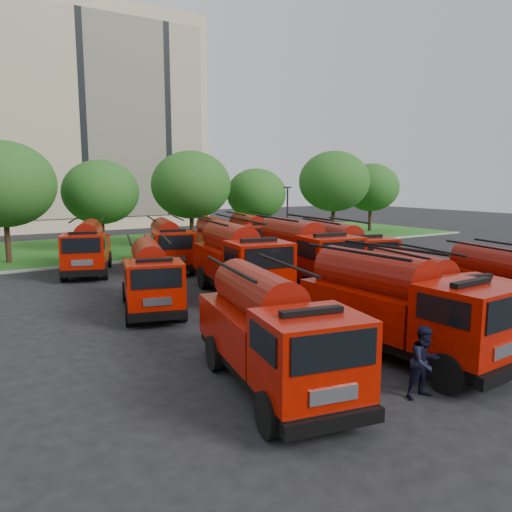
{
  "coord_description": "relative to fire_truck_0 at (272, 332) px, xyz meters",
  "views": [
    {
      "loc": [
        -11.54,
        -15.51,
        5.66
      ],
      "look_at": [
        1.84,
        5.79,
        1.8
      ],
      "focal_mm": 35.0,
      "sensor_mm": 36.0,
      "label": 1
    }
  ],
  "objects": [
    {
      "name": "fire_truck_1",
      "position": [
        4.77,
        -0.18,
        0.08
      ],
      "size": [
        2.93,
        7.34,
        3.29
      ],
      "rotation": [
        0.0,
        0.0,
        0.05
      ],
      "color": "black",
      "rests_on": "ground"
    },
    {
      "name": "tree_2",
      "position": [
        -3.78,
        26.18,
        3.78
      ],
      "size": [
        6.72,
        6.72,
        8.22
      ],
      "color": "#382314",
      "rests_on": "ground"
    },
    {
      "name": "lamp_post_1",
      "position": [
        16.22,
        21.88,
        1.32
      ],
      "size": [
        0.6,
        0.25,
        5.11
      ],
      "color": "black",
      "rests_on": "ground"
    },
    {
      "name": "tree_5",
      "position": [
        17.22,
        28.18,
        2.77
      ],
      "size": [
        5.46,
        5.46,
        6.68
      ],
      "color": "#382314",
      "rests_on": "ground"
    },
    {
      "name": "fire_truck_7",
      "position": [
        11.35,
        9.74,
        0.06
      ],
      "size": [
        3.87,
        7.51,
        3.26
      ],
      "rotation": [
        0.0,
        0.0,
        -0.21
      ],
      "color": "black",
      "rests_on": "ground"
    },
    {
      "name": "fire_truck_11",
      "position": [
        11.08,
        18.98,
        0.03
      ],
      "size": [
        3.76,
        7.33,
        3.18
      ],
      "rotation": [
        0.0,
        0.0,
        -0.2
      ],
      "color": "black",
      "rests_on": "ground"
    },
    {
      "name": "fire_truck_0",
      "position": [
        0.0,
        0.0,
        0.0
      ],
      "size": [
        3.65,
        7.21,
        3.13
      ],
      "rotation": [
        0.0,
        0.0,
        -0.2
      ],
      "color": "black",
      "rests_on": "ground"
    },
    {
      "name": "lawn",
      "position": [
        4.22,
        30.68,
        -1.52
      ],
      "size": [
        70.0,
        16.0,
        0.12
      ],
      "primitive_type": "cube",
      "color": "#1D5416",
      "rests_on": "ground"
    },
    {
      "name": "fire_truck_8",
      "position": [
        -0.0,
        20.1,
        -0.01
      ],
      "size": [
        4.42,
        7.21,
        3.11
      ],
      "rotation": [
        0.0,
        0.0,
        -0.33
      ],
      "color": "black",
      "rests_on": "ground"
    },
    {
      "name": "tree_7",
      "position": [
        32.22,
        28.68,
        3.24
      ],
      "size": [
        6.05,
        6.05,
        7.39
      ],
      "color": "#382314",
      "rests_on": "ground"
    },
    {
      "name": "firefighter_1",
      "position": [
        2.99,
        -2.69,
        -1.58
      ],
      "size": [
        0.99,
        0.61,
        1.94
      ],
      "primitive_type": "imported",
      "rotation": [
        0.0,
        0.0,
        -0.1
      ],
      "color": "black",
      "rests_on": "ground"
    },
    {
      "name": "firefighter_5",
      "position": [
        11.92,
        11.26,
        -1.58
      ],
      "size": [
        1.47,
        0.82,
        1.5
      ],
      "primitive_type": "imported",
      "rotation": [
        0.0,
        0.0,
        2.97
      ],
      "color": "#981B0B",
      "rests_on": "ground"
    },
    {
      "name": "fire_truck_9",
      "position": [
        4.63,
        18.75,
        -0.02
      ],
      "size": [
        3.88,
        7.17,
        3.1
      ],
      "rotation": [
        0.0,
        0.0,
        -0.24
      ],
      "color": "black",
      "rests_on": "ground"
    },
    {
      "name": "tree_4",
      "position": [
        10.22,
        27.18,
        3.64
      ],
      "size": [
        6.55,
        6.55,
        8.01
      ],
      "color": "#382314",
      "rests_on": "ground"
    },
    {
      "name": "tree_6",
      "position": [
        25.22,
        26.68,
        3.91
      ],
      "size": [
        6.89,
        6.89,
        8.42
      ],
      "color": "#382314",
      "rests_on": "ground"
    },
    {
      "name": "ground",
      "position": [
        4.22,
        4.68,
        -1.58
      ],
      "size": [
        140.0,
        140.0,
        0.0
      ],
      "primitive_type": "plane",
      "color": "black",
      "rests_on": "ground"
    },
    {
      "name": "curb",
      "position": [
        4.22,
        22.58,
        -1.51
      ],
      "size": [
        70.0,
        0.3,
        0.14
      ],
      "primitive_type": "cube",
      "color": "gray",
      "rests_on": "ground"
    },
    {
      "name": "fire_truck_6",
      "position": [
        8.66,
        9.96,
        0.19
      ],
      "size": [
        3.64,
        8.01,
        3.52
      ],
      "rotation": [
        0.0,
        0.0,
        -0.13
      ],
      "color": "black",
      "rests_on": "ground"
    },
    {
      "name": "firefighter_0",
      "position": [
        6.84,
        -1.87,
        -1.58
      ],
      "size": [
        0.72,
        0.68,
        1.58
      ],
      "primitive_type": "imported",
      "rotation": [
        0.0,
        0.0,
        0.63
      ],
      "color": "#981B0B",
      "rests_on": "ground"
    },
    {
      "name": "fire_truck_3",
      "position": [
        11.87,
        0.35,
        -0.12
      ],
      "size": [
        3.47,
        6.65,
        2.89
      ],
      "rotation": [
        0.0,
        0.0,
        -0.21
      ],
      "color": "black",
      "rests_on": "ground"
    },
    {
      "name": "apartment_building",
      "position": [
        6.22,
        52.61,
        10.92
      ],
      "size": [
        30.0,
        14.18,
        25.0
      ],
      "color": "#C3AE91",
      "rests_on": "ground"
    },
    {
      "name": "fire_truck_5",
      "position": [
        4.87,
        10.2,
        0.17
      ],
      "size": [
        3.81,
        7.96,
        3.48
      ],
      "rotation": [
        0.0,
        0.0,
        -0.16
      ],
      "color": "black",
      "rests_on": "ground"
    },
    {
      "name": "firefighter_4",
      "position": [
        -0.03,
        3.19,
        -1.58
      ],
      "size": [
        1.12,
        1.13,
        1.97
      ],
      "primitive_type": "imported",
      "rotation": [
        0.0,
        0.0,
        2.32
      ],
      "color": "black",
      "rests_on": "ground"
    },
    {
      "name": "fire_truck_10",
      "position": [
        8.44,
        19.2,
        -0.04
      ],
      "size": [
        3.47,
        7.0,
        3.05
      ],
      "rotation": [
        0.0,
        0.0,
        -0.18
      ],
      "color": "black",
      "rests_on": "ground"
    },
    {
      "name": "fire_truck_4",
      "position": [
        0.14,
        9.69,
        -0.11
      ],
      "size": [
        3.87,
        6.77,
        2.92
      ],
      "rotation": [
        0.0,
        0.0,
        -0.28
      ],
      "color": "black",
      "rests_on": "ground"
    },
    {
      "name": "tree_3",
      "position": [
        3.22,
        28.68,
        3.11
      ],
      "size": [
        5.88,
        5.88,
        7.19
      ],
      "color": "#382314",
      "rests_on": "ground"
    },
    {
      "name": "fire_truck_2",
      "position": [
        7.54,
        0.97,
        -0.11
      ],
      "size": [
        3.31,
        6.69,
        2.92
      ],
      "rotation": [
        0.0,
        0.0,
        -0.18
      ],
      "color": "black",
      "rests_on": "ground"
    }
  ]
}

